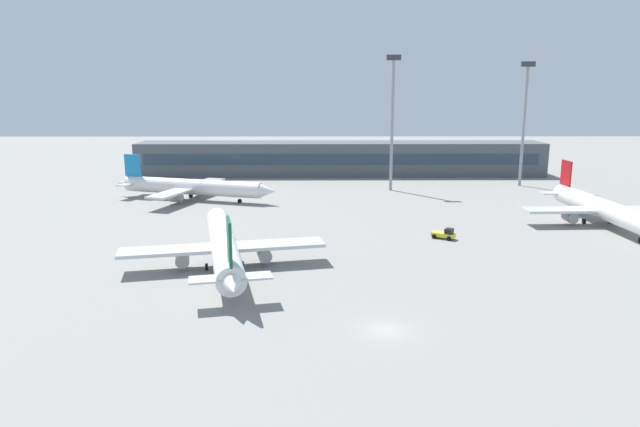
# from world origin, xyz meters

# --- Properties ---
(ground_plane) EXTENTS (400.00, 400.00, 0.00)m
(ground_plane) POSITION_xyz_m (0.00, 40.00, 0.00)
(ground_plane) COLOR gray
(terminal_building) EXTENTS (110.22, 12.13, 9.00)m
(terminal_building) POSITION_xyz_m (0.00, 104.80, 4.50)
(terminal_building) COLOR #4C5156
(terminal_building) RESTS_ON ground_plane
(airplane_near) EXTENTS (26.90, 38.05, 9.49)m
(airplane_near) POSITION_xyz_m (-19.07, 21.62, 2.89)
(airplane_near) COLOR white
(airplane_near) RESTS_ON ground_plane
(airplane_mid) EXTENTS (26.84, 38.55, 9.53)m
(airplane_mid) POSITION_xyz_m (42.52, 43.15, 2.90)
(airplane_mid) COLOR white
(airplane_mid) RESTS_ON ground_plane
(airplane_far) EXTENTS (36.61, 26.09, 9.29)m
(airplane_far) POSITION_xyz_m (-32.71, 67.55, 2.83)
(airplane_far) COLOR silver
(airplane_far) RESTS_ON ground_plane
(baggage_tug_yellow) EXTENTS (3.84, 3.20, 1.75)m
(baggage_tug_yellow) POSITION_xyz_m (13.49, 34.84, 0.80)
(baggage_tug_yellow) COLOR yellow
(baggage_tug_yellow) RESTS_ON ground_plane
(floodlight_tower_west) EXTENTS (3.20, 0.80, 30.62)m
(floodlight_tower_west) POSITION_xyz_m (10.73, 79.86, 17.40)
(floodlight_tower_west) COLOR gray
(floodlight_tower_west) RESTS_ON ground_plane
(floodlight_tower_east) EXTENTS (3.20, 0.80, 29.48)m
(floodlight_tower_east) POSITION_xyz_m (43.15, 86.00, 16.82)
(floodlight_tower_east) COLOR gray
(floodlight_tower_east) RESTS_ON ground_plane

